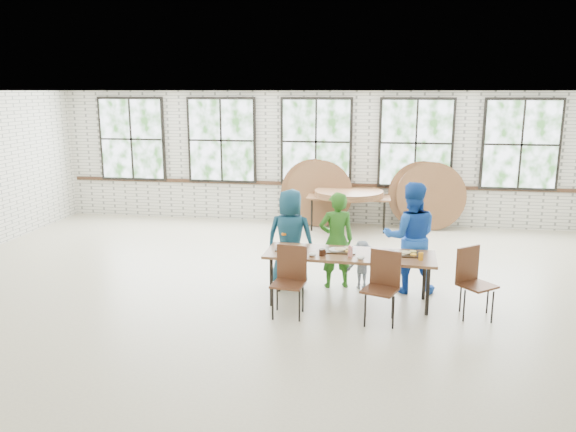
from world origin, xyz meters
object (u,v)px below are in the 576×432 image
Objects in this scene: chair_near_left at (290,275)px; chair_near_right at (383,280)px; dining_table at (350,257)px; storage_table at (349,199)px.

chair_near_right is at bearing 5.09° from chair_near_left.
dining_table is 0.95m from chair_near_left.
dining_table and storage_table have the same top height.
chair_near_left reaches higher than dining_table.
chair_near_right is at bearing -82.46° from storage_table.
chair_near_right is (1.24, -0.05, 0.00)m from chair_near_left.
storage_table is (-0.25, 4.42, -0.00)m from dining_table.
storage_table is at bearing 95.59° from dining_table.
storage_table is (0.53, 4.95, 0.13)m from chair_near_left.
chair_near_right is 0.53× the size of storage_table.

